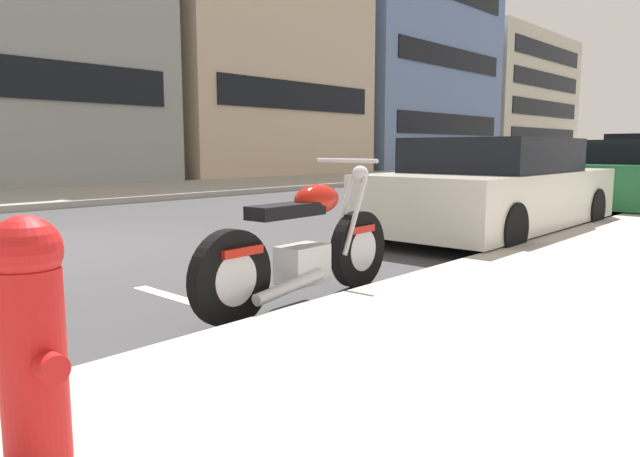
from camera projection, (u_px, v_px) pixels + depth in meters
ground_plane at (15, 251)px, 7.05m from camera, size 260.00×260.00×0.00m
sidewalk_far_curb at (298, 181)px, 20.49m from camera, size 120.00×5.00×0.14m
parking_stall_stripe at (216, 309)px, 4.48m from camera, size 0.12×2.20×0.01m
parked_motorcycle at (305, 249)px, 4.60m from camera, size 2.18×0.62×1.14m
parked_car_behind_motorcycle at (495, 189)px, 8.26m from camera, size 4.53×1.98×1.36m
parked_car_far_down_curb at (633, 176)px, 11.70m from camera, size 4.65×1.94×1.37m
fire_hydrant at (31, 334)px, 1.99m from camera, size 0.24×0.36×0.87m
townhouse_mid_block at (232, 4)px, 25.57m from camera, size 9.85×8.29×14.90m
townhouse_behind_pole at (366, 74)px, 35.73m from camera, size 12.23×11.87×11.41m
townhouse_corner_block at (474, 103)px, 45.42m from camera, size 13.28×11.32×9.36m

